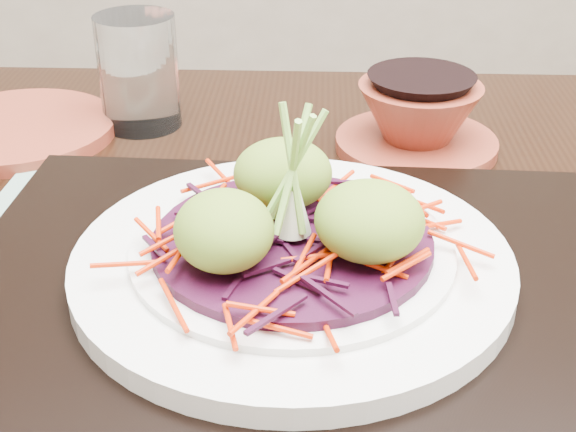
{
  "coord_description": "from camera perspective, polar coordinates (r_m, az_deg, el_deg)",
  "views": [
    {
      "loc": [
        -0.19,
        -0.46,
        1.06
      ],
      "look_at": [
        -0.13,
        -0.04,
        0.81
      ],
      "focal_mm": 50.0,
      "sensor_mm": 36.0,
      "label": 1
    }
  ],
  "objects": [
    {
      "name": "dining_table",
      "position": [
        0.59,
        4.23,
        -12.81
      ],
      "size": [
        1.34,
        1.01,
        0.76
      ],
      "rotation": [
        0.0,
        0.0,
        -0.17
      ],
      "color": "black",
      "rests_on": "ground"
    },
    {
      "name": "placemat",
      "position": [
        0.5,
        0.3,
        -6.0
      ],
      "size": [
        0.54,
        0.46,
        0.0
      ],
      "primitive_type": "cube",
      "rotation": [
        0.0,
        0.0,
        -0.21
      ],
      "color": "gray",
      "rests_on": "dining_table"
    },
    {
      "name": "serving_tray",
      "position": [
        0.5,
        0.3,
        -4.95
      ],
      "size": [
        0.47,
        0.39,
        0.02
      ],
      "primitive_type": "cube",
      "rotation": [
        0.0,
        0.0,
        -0.21
      ],
      "color": "black",
      "rests_on": "placemat"
    },
    {
      "name": "white_plate",
      "position": [
        0.49,
        0.3,
        -3.19
      ],
      "size": [
        0.27,
        0.27,
        0.02
      ],
      "color": "white",
      "rests_on": "serving_tray"
    },
    {
      "name": "cabbage_bed",
      "position": [
        0.48,
        0.31,
        -1.83
      ],
      "size": [
        0.17,
        0.17,
        0.01
      ],
      "primitive_type": "cylinder",
      "color": "#350A26",
      "rests_on": "white_plate"
    },
    {
      "name": "carrot_julienne",
      "position": [
        0.48,
        0.31,
        -0.99
      ],
      "size": [
        0.21,
        0.21,
        0.01
      ],
      "primitive_type": null,
      "color": "red",
      "rests_on": "cabbage_bed"
    },
    {
      "name": "guacamole_scoops",
      "position": [
        0.47,
        0.33,
        0.61
      ],
      "size": [
        0.15,
        0.13,
        0.05
      ],
      "color": "olive",
      "rests_on": "cabbage_bed"
    },
    {
      "name": "scallion_garnish",
      "position": [
        0.46,
        0.32,
        2.89
      ],
      "size": [
        0.06,
        0.06,
        0.09
      ],
      "primitive_type": null,
      "color": "#86C24D",
      "rests_on": "cabbage_bed"
    },
    {
      "name": "terracotta_side_plate",
      "position": [
        0.77,
        -18.71,
        5.85
      ],
      "size": [
        0.21,
        0.21,
        0.01
      ],
      "primitive_type": "cylinder",
      "rotation": [
        0.0,
        0.0,
        0.2
      ],
      "color": "maroon",
      "rests_on": "dining_table"
    },
    {
      "name": "water_glass",
      "position": [
        0.75,
        -10.58,
        10.04
      ],
      "size": [
        0.09,
        0.09,
        0.1
      ],
      "primitive_type": "cylinder",
      "rotation": [
        0.0,
        0.0,
        -0.25
      ],
      "color": "white",
      "rests_on": "dining_table"
    },
    {
      "name": "terracotta_bowl_set",
      "position": [
        0.7,
        9.23,
        6.69
      ],
      "size": [
        0.16,
        0.16,
        0.06
      ],
      "rotation": [
        0.0,
        0.0,
        -0.17
      ],
      "color": "maroon",
      "rests_on": "dining_table"
    }
  ]
}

